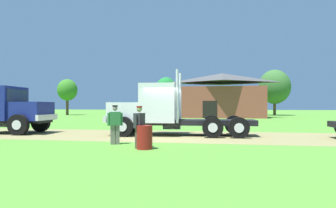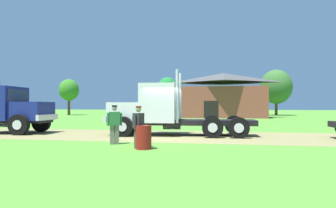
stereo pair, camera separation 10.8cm
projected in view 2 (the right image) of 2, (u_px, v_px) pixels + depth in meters
The scene contains 11 objects.
ground_plane at pixel (171, 136), 15.72m from camera, with size 200.00×200.00×0.00m, color #508D2D.
dirt_track at pixel (171, 136), 15.72m from camera, with size 120.00×6.01×0.01m, color olive.
truck_foreground_white at pixel (160, 111), 16.18m from camera, with size 7.95×3.05×3.43m.
truck_near_left at pixel (6, 111), 17.32m from camera, with size 7.02×2.95×3.53m.
visitor_walking_mid at pixel (138, 125), 11.17m from camera, with size 0.34×0.69×1.58m.
visitor_by_barrel at pixel (114, 123), 12.28m from camera, with size 0.57×0.43×1.61m.
steel_barrel at pixel (144, 137), 10.91m from camera, with size 0.58×0.58×0.86m, color maroon.
shed_building at pixel (223, 96), 40.83m from camera, with size 11.53×7.40×6.04m.
tree_left at pixel (69, 90), 50.80m from camera, with size 3.34×3.34×6.10m.
tree_mid at pixel (167, 89), 53.19m from camera, with size 3.70×3.70×6.66m.
tree_right at pixel (276, 87), 49.02m from camera, with size 5.12×5.12×7.51m.
Camera 2 is at (2.65, -15.50, 1.59)m, focal length 31.93 mm.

